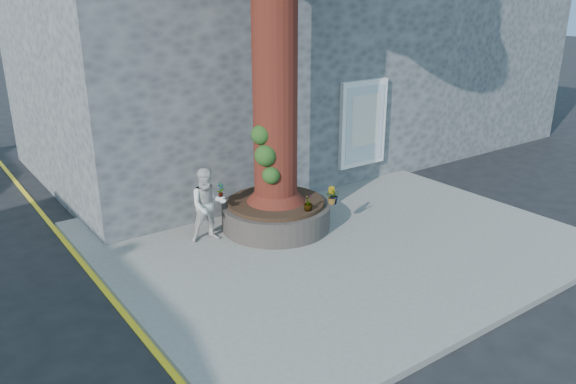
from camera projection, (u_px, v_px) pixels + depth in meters
ground at (303, 278)px, 10.12m from camera, size 120.00×120.00×0.00m
pavement at (331, 237)px, 11.69m from camera, size 9.00×8.00×0.12m
yellow_line at (118, 307)px, 9.21m from camera, size 0.10×30.00×0.01m
stone_shop at (221, 56)px, 15.92m from camera, size 10.30×8.30×6.30m
neighbour_shop at (414, 46)px, 20.38m from camera, size 6.00×8.00×6.00m
planter at (276, 214)px, 11.95m from camera, size 2.30×2.30×0.60m
man at (231, 176)px, 12.79m from camera, size 0.68×0.58×1.60m
woman at (208, 205)px, 11.15m from camera, size 0.87×0.76×1.51m
shopping_bag at (241, 202)px, 13.04m from camera, size 0.23×0.17×0.28m
plant_a at (221, 190)px, 11.97m from camera, size 0.19×0.15×0.33m
plant_b at (333, 195)px, 11.60m from camera, size 0.29×0.29×0.37m
plant_c at (308, 203)px, 11.25m from camera, size 0.19×0.19×0.34m
plant_d at (333, 196)px, 11.61m from camera, size 0.39×0.38×0.32m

